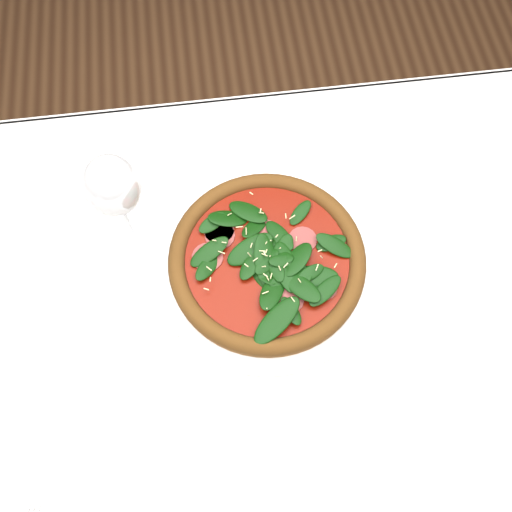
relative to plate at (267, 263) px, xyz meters
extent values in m
plane|color=brown|center=(-0.05, -0.07, -0.76)|extent=(6.00, 6.00, 0.00)
cube|color=silver|center=(-0.05, -0.07, -0.03)|extent=(1.20, 0.80, 0.04)
cylinder|color=#46341C|center=(0.49, 0.27, -0.40)|extent=(0.06, 0.06, 0.71)
cube|color=silver|center=(-0.05, 0.33, -0.12)|extent=(1.20, 0.01, 0.22)
cylinder|color=white|center=(0.00, 0.00, 0.00)|extent=(0.34, 0.34, 0.01)
torus|color=white|center=(0.00, 0.00, 0.00)|extent=(0.34, 0.34, 0.01)
cylinder|color=olive|center=(0.00, 0.00, 0.01)|extent=(0.34, 0.34, 0.01)
torus|color=#975B23|center=(0.00, 0.00, 0.02)|extent=(0.34, 0.34, 0.03)
cylinder|color=maroon|center=(0.00, 0.00, 0.02)|extent=(0.28, 0.28, 0.00)
cylinder|color=#913A3E|center=(0.00, 0.00, 0.02)|extent=(0.25, 0.25, 0.00)
ellipsoid|color=#0C3609|center=(0.00, 0.00, 0.03)|extent=(0.27, 0.27, 0.02)
cylinder|color=beige|center=(0.00, 0.00, 0.04)|extent=(0.25, 0.25, 0.00)
cylinder|color=silver|center=(-0.20, 0.08, -0.01)|extent=(0.07, 0.07, 0.00)
cylinder|color=silver|center=(-0.20, 0.08, 0.04)|extent=(0.01, 0.01, 0.09)
ellipsoid|color=silver|center=(-0.20, 0.08, 0.13)|extent=(0.08, 0.08, 0.10)
camera|label=1|loc=(-0.06, -0.34, 0.79)|focal=40.00mm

